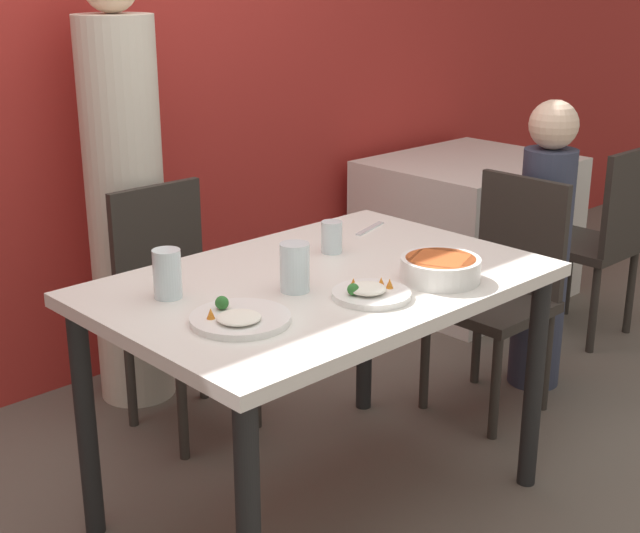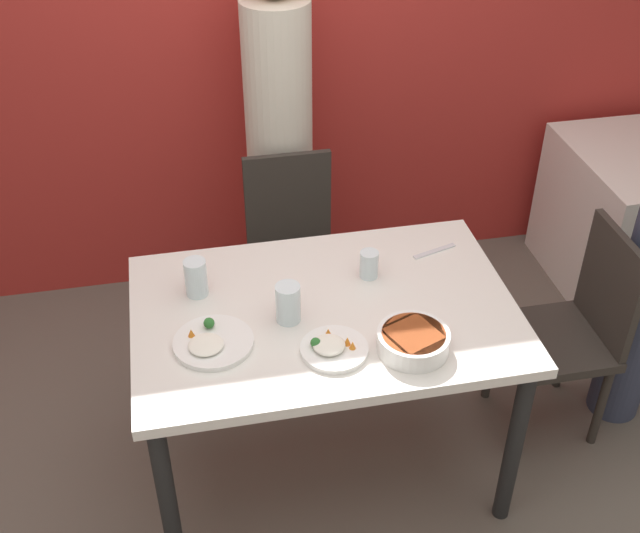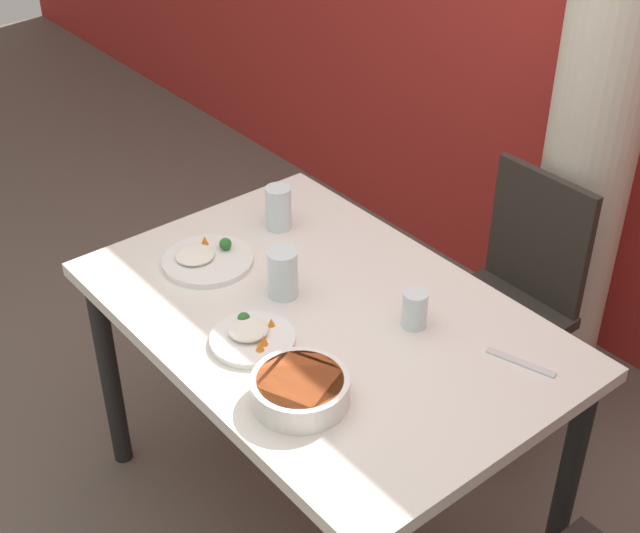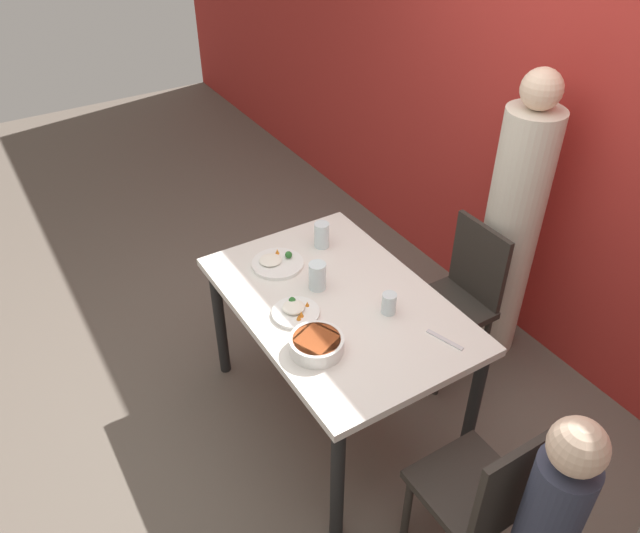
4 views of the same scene
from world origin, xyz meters
name	(u,v)px [view 4 (image 4 of 4)]	position (x,y,z in m)	size (l,w,h in m)	color
ground_plane	(335,410)	(0.00, 0.00, 0.00)	(10.00, 10.00, 0.00)	#60564C
wall_back	(568,122)	(0.00, 1.38, 1.35)	(10.00, 0.06, 2.70)	#A82823
dining_table	(337,315)	(0.00, 0.00, 0.68)	(1.31, 0.87, 0.78)	silver
chair_adult_spot	(458,296)	(0.02, 0.78, 0.48)	(0.40, 0.40, 0.90)	#2D2823
chair_child_spot	(484,492)	(0.99, 0.05, 0.48)	(0.40, 0.40, 0.90)	#2D2823
person_adult	(510,232)	(0.02, 1.09, 0.79)	(0.29, 0.29, 1.69)	beige
bowl_curry	(317,344)	(0.23, -0.26, 0.81)	(0.23, 0.23, 0.07)	white
plate_rice_adult	(295,311)	(-0.02, -0.22, 0.79)	(0.22, 0.22, 0.05)	white
plate_rice_child	(277,263)	(-0.39, -0.11, 0.79)	(0.26, 0.26, 0.05)	white
glass_water_tall	(317,276)	(-0.13, -0.03, 0.85)	(0.08, 0.08, 0.14)	silver
glass_water_short	(389,303)	(0.19, 0.15, 0.83)	(0.07, 0.07, 0.10)	silver
glass_water_center	(322,235)	(-0.42, 0.17, 0.85)	(0.08, 0.08, 0.14)	silver
fork_steel	(445,340)	(0.47, 0.25, 0.78)	(0.18, 0.07, 0.01)	silver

